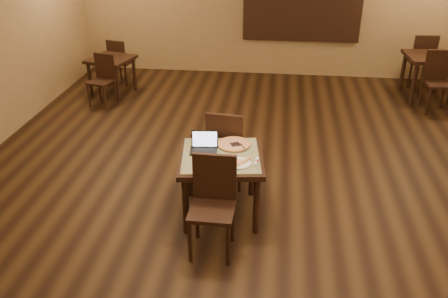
# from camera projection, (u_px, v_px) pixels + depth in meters

# --- Properties ---
(ground) EXTENTS (10.00, 10.00, 0.00)m
(ground) POSITION_uv_depth(u_px,v_px,m) (261.00, 204.00, 5.73)
(ground) COLOR black
(ground) RESTS_ON ground
(wall_back) EXTENTS (8.00, 0.02, 3.00)m
(wall_back) POSITION_uv_depth(u_px,v_px,m) (277.00, 1.00, 9.44)
(wall_back) COLOR #93724B
(wall_back) RESTS_ON ground
(mural) EXTENTS (2.34, 0.05, 1.64)m
(mural) POSITION_uv_depth(u_px,v_px,m) (303.00, 0.00, 9.33)
(mural) COLOR #285A94
(mural) RESTS_ON wall_back
(tiled_table) EXTENTS (1.04, 1.04, 0.76)m
(tiled_table) POSITION_uv_depth(u_px,v_px,m) (221.00, 163.00, 5.27)
(tiled_table) COLOR black
(tiled_table) RESTS_ON ground
(chair_main_near) EXTENTS (0.45, 0.45, 1.03)m
(chair_main_near) POSITION_uv_depth(u_px,v_px,m) (213.00, 199.00, 4.77)
(chair_main_near) COLOR black
(chair_main_near) RESTS_ON ground
(chair_main_far) EXTENTS (0.49, 0.49, 1.03)m
(chair_main_far) POSITION_uv_depth(u_px,v_px,m) (226.00, 145.00, 5.85)
(chair_main_far) COLOR black
(chair_main_far) RESTS_ON ground
(laptop) EXTENTS (0.32, 0.26, 0.21)m
(laptop) POSITION_uv_depth(u_px,v_px,m) (204.00, 146.00, 5.31)
(laptop) COLOR black
(laptop) RESTS_ON tiled_table
(plate) EXTENTS (0.26, 0.26, 0.01)m
(plate) POSITION_uv_depth(u_px,v_px,m) (239.00, 163.00, 5.04)
(plate) COLOR white
(plate) RESTS_ON tiled_table
(pizza_slice) EXTENTS (0.28, 0.28, 0.02)m
(pizza_slice) POSITION_uv_depth(u_px,v_px,m) (239.00, 162.00, 5.03)
(pizza_slice) COLOR beige
(pizza_slice) RESTS_ON plate
(pizza_pan) EXTENTS (0.34, 0.34, 0.01)m
(pizza_pan) POSITION_uv_depth(u_px,v_px,m) (234.00, 145.00, 5.42)
(pizza_pan) COLOR silver
(pizza_pan) RESTS_ON tiled_table
(pizza_whole) EXTENTS (0.38, 0.38, 0.03)m
(pizza_whole) POSITION_uv_depth(u_px,v_px,m) (234.00, 144.00, 5.41)
(pizza_whole) COLOR beige
(pizza_whole) RESTS_ON pizza_pan
(spatula) EXTENTS (0.20, 0.28, 0.01)m
(spatula) POSITION_uv_depth(u_px,v_px,m) (235.00, 144.00, 5.39)
(spatula) COLOR silver
(spatula) RESTS_ON pizza_whole
(napkin_roll) EXTENTS (0.05, 0.16, 0.04)m
(napkin_roll) POSITION_uv_depth(u_px,v_px,m) (256.00, 162.00, 5.05)
(napkin_roll) COLOR white
(napkin_roll) RESTS_ON tiled_table
(other_table_a) EXTENTS (0.91, 0.91, 0.80)m
(other_table_a) POSITION_uv_depth(u_px,v_px,m) (430.00, 63.00, 8.60)
(other_table_a) COLOR black
(other_table_a) RESTS_ON ground
(other_table_a_chair_near) EXTENTS (0.48, 0.48, 1.03)m
(other_table_a_chair_near) POSITION_uv_depth(u_px,v_px,m) (438.00, 78.00, 8.11)
(other_table_a_chair_near) COLOR black
(other_table_a_chair_near) RESTS_ON ground
(other_table_a_chair_far) EXTENTS (0.48, 0.48, 1.03)m
(other_table_a_chair_far) POSITION_uv_depth(u_px,v_px,m) (421.00, 57.00, 9.17)
(other_table_a_chair_far) COLOR black
(other_table_a_chair_far) RESTS_ON ground
(other_table_b) EXTENTS (0.90, 0.90, 0.69)m
(other_table_b) POSITION_uv_depth(u_px,v_px,m) (111.00, 64.00, 8.82)
(other_table_b) COLOR black
(other_table_b) RESTS_ON ground
(other_table_b_chair_near) EXTENTS (0.47, 0.47, 0.90)m
(other_table_b_chair_near) POSITION_uv_depth(u_px,v_px,m) (103.00, 77.00, 8.39)
(other_table_b_chair_near) COLOR black
(other_table_b_chair_near) RESTS_ON ground
(other_table_b_chair_far) EXTENTS (0.47, 0.47, 0.90)m
(other_table_b_chair_far) POSITION_uv_depth(u_px,v_px,m) (119.00, 59.00, 9.32)
(other_table_b_chair_far) COLOR black
(other_table_b_chair_far) RESTS_ON ground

